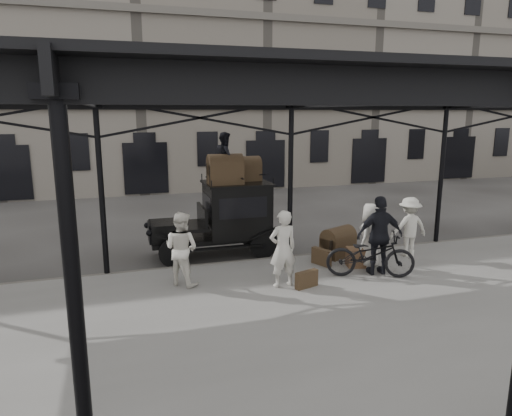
# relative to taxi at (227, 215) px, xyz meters

# --- Properties ---
(ground) EXTENTS (120.00, 120.00, 0.00)m
(ground) POSITION_rel_taxi_xyz_m (1.57, -3.12, -1.20)
(ground) COLOR #383533
(ground) RESTS_ON ground
(platform) EXTENTS (28.00, 8.00, 0.15)m
(platform) POSITION_rel_taxi_xyz_m (1.57, -5.12, -1.13)
(platform) COLOR slate
(platform) RESTS_ON ground
(canopy) EXTENTS (22.50, 9.00, 4.74)m
(canopy) POSITION_rel_taxi_xyz_m (1.57, -4.84, 3.39)
(canopy) COLOR black
(canopy) RESTS_ON ground
(building_frontage) EXTENTS (64.00, 8.00, 14.00)m
(building_frontage) POSITION_rel_taxi_xyz_m (1.57, 14.88, 5.80)
(building_frontage) COLOR slate
(building_frontage) RESTS_ON ground
(taxi) EXTENTS (3.65, 1.55, 2.18)m
(taxi) POSITION_rel_taxi_xyz_m (0.00, 0.00, 0.00)
(taxi) COLOR black
(taxi) RESTS_ON ground
(porter_left) EXTENTS (0.70, 0.49, 1.84)m
(porter_left) POSITION_rel_taxi_xyz_m (0.57, -3.26, -0.13)
(porter_left) COLOR beige
(porter_left) RESTS_ON platform
(porter_midleft) EXTENTS (1.09, 1.08, 1.78)m
(porter_midleft) POSITION_rel_taxi_xyz_m (-1.68, -2.44, -0.17)
(porter_midleft) COLOR silver
(porter_midleft) RESTS_ON platform
(porter_centre) EXTENTS (1.00, 0.95, 1.72)m
(porter_centre) POSITION_rel_taxi_xyz_m (3.27, -2.61, -0.20)
(porter_centre) COLOR beige
(porter_centre) RESTS_ON platform
(porter_official) EXTENTS (1.24, 0.66, 2.01)m
(porter_official) POSITION_rel_taxi_xyz_m (3.20, -3.18, -0.05)
(porter_official) COLOR black
(porter_official) RESTS_ON platform
(porter_right) EXTENTS (1.12, 0.67, 1.71)m
(porter_right) POSITION_rel_taxi_xyz_m (4.82, -2.11, -0.20)
(porter_right) COLOR beige
(porter_right) RESTS_ON platform
(bicycle) EXTENTS (2.30, 1.50, 1.14)m
(bicycle) POSITION_rel_taxi_xyz_m (2.88, -3.31, -0.48)
(bicycle) COLOR black
(bicycle) RESTS_ON platform
(porter_roof) EXTENTS (0.64, 0.78, 1.47)m
(porter_roof) POSITION_rel_taxi_xyz_m (-0.03, -0.10, 1.71)
(porter_roof) COLOR black
(porter_roof) RESTS_ON taxi
(steamer_trunk_roof_near) EXTENTS (0.99, 0.61, 0.72)m
(steamer_trunk_roof_near) POSITION_rel_taxi_xyz_m (-0.08, -0.25, 1.33)
(steamer_trunk_roof_near) COLOR #453720
(steamer_trunk_roof_near) RESTS_ON taxi
(steamer_trunk_roof_far) EXTENTS (0.89, 0.60, 0.61)m
(steamer_trunk_roof_far) POSITION_rel_taxi_xyz_m (0.67, 0.20, 1.28)
(steamer_trunk_roof_far) COLOR #453720
(steamer_trunk_roof_far) RESTS_ON taxi
(steamer_trunk_platform) EXTENTS (1.13, 0.94, 0.71)m
(steamer_trunk_platform) POSITION_rel_taxi_xyz_m (2.89, -1.55, -0.70)
(steamer_trunk_platform) COLOR #453720
(steamer_trunk_platform) RESTS_ON platform
(wicker_hamper) EXTENTS (0.69, 0.57, 0.50)m
(wicker_hamper) POSITION_rel_taxi_xyz_m (3.00, -2.51, -0.80)
(wicker_hamper) COLOR brown
(wicker_hamper) RESTS_ON platform
(suitcase_upright) EXTENTS (0.38, 0.61, 0.45)m
(suitcase_upright) POSITION_rel_taxi_xyz_m (2.11, -2.14, -0.83)
(suitcase_upright) COLOR #453720
(suitcase_upright) RESTS_ON platform
(suitcase_flat) EXTENTS (0.62, 0.33, 0.40)m
(suitcase_flat) POSITION_rel_taxi_xyz_m (1.09, -3.51, -0.85)
(suitcase_flat) COLOR #453720
(suitcase_flat) RESTS_ON platform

